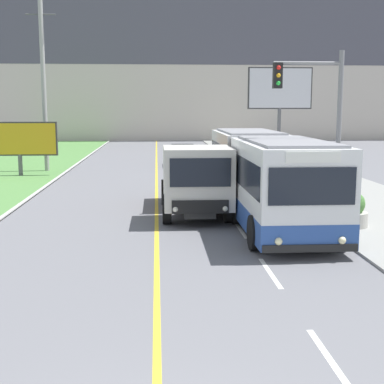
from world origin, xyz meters
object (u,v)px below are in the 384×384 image
Objects in this scene: city_bus at (263,174)px; utility_pole_far at (43,83)px; car_distant at (183,156)px; traffic_light_mast at (319,117)px; billboard_large at (280,92)px; planter_round_second at (352,211)px; dump_truck at (196,181)px; billboard_small at (19,140)px.

utility_pole_far is (-10.85, 14.66, 3.95)m from city_bus.
car_distant is 19.78m from traffic_light_mast.
planter_round_second is at bearing -95.75° from billboard_large.
billboard_large is at bearing 75.29° from city_bus.
car_distant is at bearing 88.70° from dump_truck.
car_distant is at bearing 100.23° from traffic_light_mast.
car_distant is 0.65× the size of billboard_large.
city_bus is 17.13m from car_distant.
car_distant is at bearing 25.30° from billboard_small.
planter_round_second is (4.63, -19.45, -0.10)m from car_distant.
billboard_small reaches higher than car_distant.
traffic_light_mast is 4.95× the size of planter_round_second.
billboard_large is (6.58, -0.06, 4.31)m from car_distant.
billboard_small reaches higher than planter_round_second.
billboard_large is at bearing 84.25° from planter_round_second.
car_distant is 10.21m from utility_pole_far.
dump_truck is 15.75m from billboard_small.
planter_round_second is at bearing -52.10° from utility_pole_far.
dump_truck is 17.58m from utility_pole_far.
utility_pole_far is at bearing 126.51° from city_bus.
traffic_light_mast reaches higher than planter_round_second.
billboard_large reaches higher than dump_truck.
traffic_light_mast is at bearing -27.34° from dump_truck.
dump_truck is 5.49× the size of planter_round_second.
billboard_large is at bearing 67.92° from dump_truck.
dump_truck is at bearing -60.86° from utility_pole_far.
city_bus is 17.83m from billboard_large.
billboard_large is (4.44, 16.92, 3.48)m from city_bus.
dump_truck is at bearing -112.08° from billboard_large.
city_bus is 2.55m from dump_truck.
city_bus is 3.40m from traffic_light_mast.
utility_pole_far is 4.21m from billboard_small.
utility_pole_far reaches higher than billboard_small.
utility_pole_far is at bearing 65.14° from billboard_small.
billboard_small is at bearing 133.97° from city_bus.
utility_pole_far is at bearing -165.11° from car_distant.
planter_round_second is at bearing -76.62° from car_distant.
billboard_large reaches higher than planter_round_second.
utility_pole_far is 1.88× the size of traffic_light_mast.
car_distant is 0.75× the size of traffic_light_mast.
city_bus is 18.66m from utility_pole_far.
utility_pole_far is at bearing -171.60° from billboard_large.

